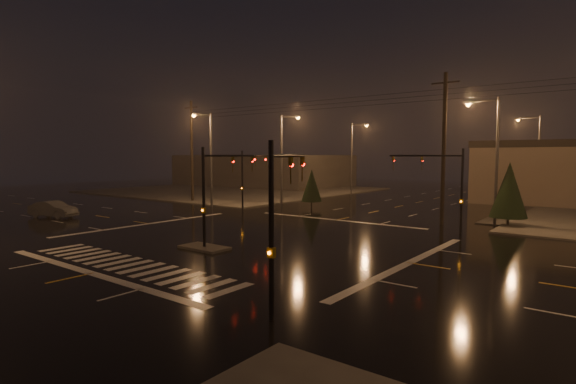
% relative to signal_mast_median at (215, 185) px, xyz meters
% --- Properties ---
extents(ground, '(140.00, 140.00, 0.00)m').
position_rel_signal_mast_median_xyz_m(ground, '(-0.00, 3.07, -3.75)').
color(ground, black).
rests_on(ground, ground).
extents(sidewalk_nw, '(36.00, 36.00, 0.12)m').
position_rel_signal_mast_median_xyz_m(sidewalk_nw, '(-30.00, 33.07, -3.69)').
color(sidewalk_nw, '#413F3A').
rests_on(sidewalk_nw, ground).
extents(median_island, '(3.00, 1.60, 0.15)m').
position_rel_signal_mast_median_xyz_m(median_island, '(-0.00, -0.93, -3.68)').
color(median_island, '#413F3A').
rests_on(median_island, ground).
extents(crosswalk, '(15.00, 2.60, 0.01)m').
position_rel_signal_mast_median_xyz_m(crosswalk, '(-0.00, -5.93, -3.75)').
color(crosswalk, beige).
rests_on(crosswalk, ground).
extents(stop_bar_near, '(16.00, 0.50, 0.01)m').
position_rel_signal_mast_median_xyz_m(stop_bar_near, '(-0.00, -7.93, -3.75)').
color(stop_bar_near, beige).
rests_on(stop_bar_near, ground).
extents(stop_bar_far, '(16.00, 0.50, 0.01)m').
position_rel_signal_mast_median_xyz_m(stop_bar_far, '(-0.00, 14.07, -3.75)').
color(stop_bar_far, beige).
rests_on(stop_bar_far, ground).
extents(commercial_block, '(30.00, 18.00, 5.60)m').
position_rel_signal_mast_median_xyz_m(commercial_block, '(-35.00, 45.07, -0.95)').
color(commercial_block, '#3A3533').
rests_on(commercial_block, ground).
extents(signal_mast_median, '(0.25, 4.59, 6.00)m').
position_rel_signal_mast_median_xyz_m(signal_mast_median, '(0.00, 0.00, 0.00)').
color(signal_mast_median, black).
rests_on(signal_mast_median, ground).
extents(signal_mast_ne, '(4.84, 1.86, 6.00)m').
position_rel_signal_mast_median_xyz_m(signal_mast_ne, '(9.50, 13.21, 0.04)').
color(signal_mast_ne, black).
rests_on(signal_mast_ne, ground).
extents(signal_mast_nw, '(4.84, 1.86, 6.00)m').
position_rel_signal_mast_median_xyz_m(signal_mast_nw, '(-9.50, 13.21, 0.04)').
color(signal_mast_nw, black).
rests_on(signal_mast_nw, ground).
extents(signal_mast_se, '(1.55, 3.87, 6.00)m').
position_rel_signal_mast_median_xyz_m(signal_mast_se, '(10.23, -6.68, -0.04)').
color(signal_mast_se, black).
rests_on(signal_mast_se, ground).
extents(streetlight_1, '(2.77, 0.32, 10.00)m').
position_rel_signal_mast_median_xyz_m(streetlight_1, '(-11.18, 21.07, 2.05)').
color(streetlight_1, '#38383A').
rests_on(streetlight_1, ground).
extents(streetlight_2, '(2.77, 0.32, 10.00)m').
position_rel_signal_mast_median_xyz_m(streetlight_2, '(-11.18, 37.07, 2.05)').
color(streetlight_2, '#38383A').
rests_on(streetlight_2, ground).
extents(streetlight_3, '(2.77, 0.32, 10.00)m').
position_rel_signal_mast_median_xyz_m(streetlight_3, '(11.18, 19.07, 2.05)').
color(streetlight_3, '#38383A').
rests_on(streetlight_3, ground).
extents(streetlight_4, '(2.77, 0.32, 10.00)m').
position_rel_signal_mast_median_xyz_m(streetlight_4, '(11.18, 39.07, 2.05)').
color(streetlight_4, '#38383A').
rests_on(streetlight_4, ground).
extents(streetlight_5, '(0.32, 2.77, 10.00)m').
position_rel_signal_mast_median_xyz_m(streetlight_5, '(-16.00, 14.26, 2.05)').
color(streetlight_5, '#38383A').
rests_on(streetlight_5, ground).
extents(utility_pole_0, '(2.20, 0.32, 12.00)m').
position_rel_signal_mast_median_xyz_m(utility_pole_0, '(-22.00, 17.07, 2.38)').
color(utility_pole_0, black).
rests_on(utility_pole_0, ground).
extents(utility_pole_1, '(2.20, 0.32, 12.00)m').
position_rel_signal_mast_median_xyz_m(utility_pole_1, '(8.00, 17.07, 2.38)').
color(utility_pole_1, black).
rests_on(utility_pole_1, ground).
extents(conifer_0, '(2.77, 2.77, 5.02)m').
position_rel_signal_mast_median_xyz_m(conifer_0, '(12.41, 19.31, -0.89)').
color(conifer_0, black).
rests_on(conifer_0, ground).
extents(conifer_3, '(2.17, 2.17, 4.08)m').
position_rel_signal_mast_median_xyz_m(conifer_3, '(-6.71, 20.11, -1.36)').
color(conifer_3, black).
rests_on(conifer_3, ground).
extents(car_crossing, '(4.73, 2.82, 1.47)m').
position_rel_signal_mast_median_xyz_m(car_crossing, '(-20.98, 0.14, -3.02)').
color(car_crossing, '#4F5255').
rests_on(car_crossing, ground).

